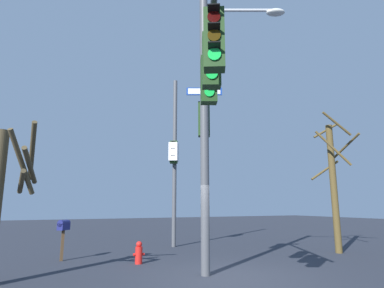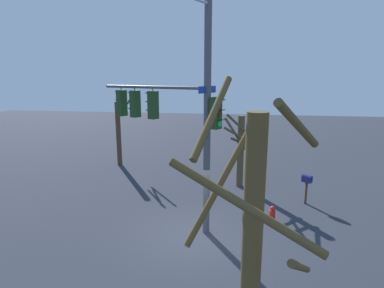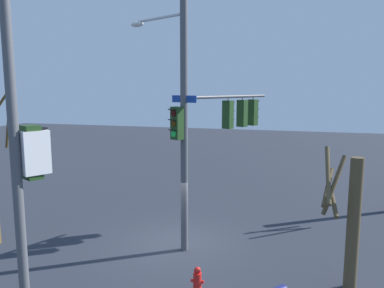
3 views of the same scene
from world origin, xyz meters
name	(u,v)px [view 3 (image 3 of 3)]	position (x,y,z in m)	size (l,w,h in m)	color
ground_plane	(177,244)	(0.00, 0.00, 0.00)	(80.00, 80.00, 0.00)	#2A2D37
main_signal_pole_assembly	(204,115)	(-0.83, -0.70, 4.76)	(4.77, 5.38, 8.66)	#4C4F54
secondary_pole_assembly	(25,161)	(1.09, 6.44, 4.29)	(0.64, 0.76, 8.26)	#4C4F54
fire_hydrant	(197,280)	(-1.58, 2.98, 0.34)	(0.38, 0.24, 0.73)	red
bare_tree_corner	(349,218)	(-5.66, 1.61, 2.12)	(1.11, 1.70, 4.05)	#4E422B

